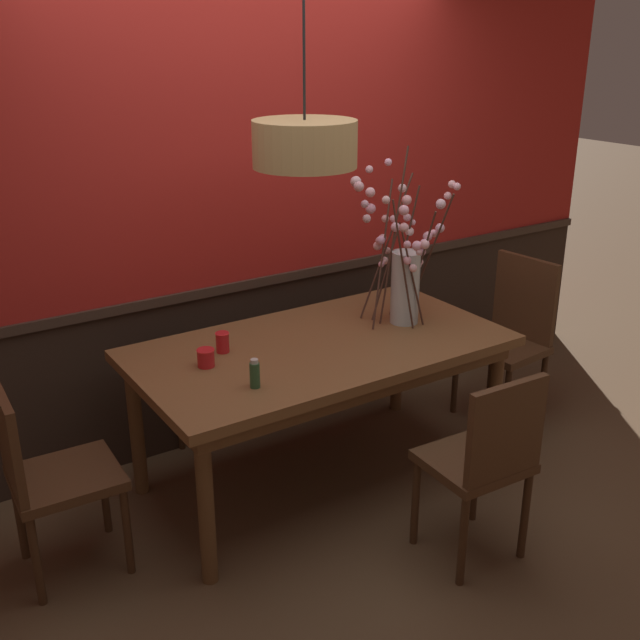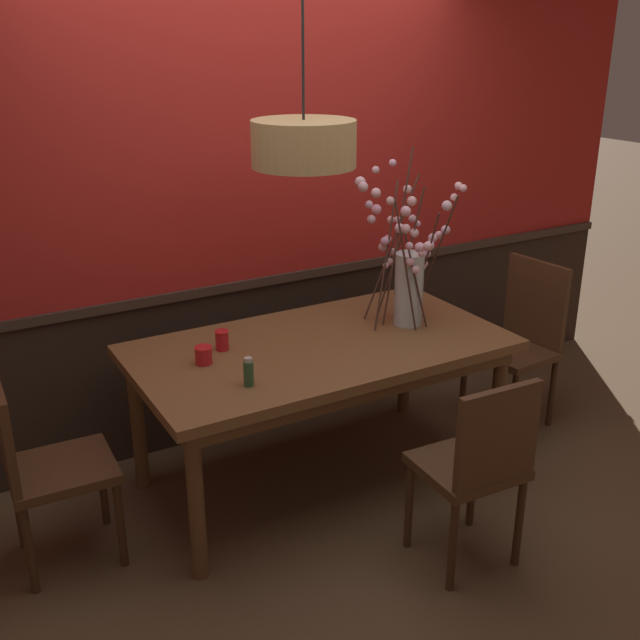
{
  "view_description": "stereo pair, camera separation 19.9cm",
  "coord_description": "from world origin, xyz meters",
  "px_view_note": "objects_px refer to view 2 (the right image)",
  "views": [
    {
      "loc": [
        -1.88,
        -2.87,
        2.22
      ],
      "look_at": [
        0.0,
        0.0,
        0.9
      ],
      "focal_mm": 42.52,
      "sensor_mm": 36.0,
      "label": 1
    },
    {
      "loc": [
        -1.71,
        -2.97,
        2.22
      ],
      "look_at": [
        0.0,
        0.0,
        0.9
      ],
      "focal_mm": 42.52,
      "sensor_mm": 36.0,
      "label": 2
    }
  ],
  "objects_px": {
    "chair_near_side_right": "(478,462)",
    "candle_holder_nearer_edge": "(222,340)",
    "chair_head_west_end": "(43,463)",
    "chair_head_east_end": "(521,335)",
    "vase_with_blossoms": "(407,272)",
    "chair_far_side_left": "(201,338)",
    "condiment_bottle": "(249,372)",
    "pendant_lamp": "(304,144)",
    "dining_table": "(320,359)",
    "candle_holder_nearer_center": "(204,355)",
    "chair_far_side_right": "(279,323)"
  },
  "relations": [
    {
      "from": "chair_near_side_right",
      "to": "chair_head_east_end",
      "type": "bearing_deg",
      "value": 39.27
    },
    {
      "from": "candle_holder_nearer_center",
      "to": "vase_with_blossoms",
      "type": "bearing_deg",
      "value": -1.48
    },
    {
      "from": "dining_table",
      "to": "chair_head_west_end",
      "type": "xyz_separation_m",
      "value": [
        -1.35,
        0.01,
        -0.19
      ]
    },
    {
      "from": "chair_far_side_right",
      "to": "chair_near_side_right",
      "type": "bearing_deg",
      "value": -89.55
    },
    {
      "from": "candle_holder_nearer_edge",
      "to": "condiment_bottle",
      "type": "xyz_separation_m",
      "value": [
        -0.05,
        -0.42,
        0.01
      ]
    },
    {
      "from": "candle_holder_nearer_center",
      "to": "condiment_bottle",
      "type": "distance_m",
      "value": 0.32
    },
    {
      "from": "chair_far_side_right",
      "to": "vase_with_blossoms",
      "type": "xyz_separation_m",
      "value": [
        0.31,
        -0.86,
        0.51
      ]
    },
    {
      "from": "candle_holder_nearer_edge",
      "to": "chair_head_east_end",
      "type": "bearing_deg",
      "value": -5.08
    },
    {
      "from": "dining_table",
      "to": "chair_far_side_left",
      "type": "height_order",
      "value": "chair_far_side_left"
    },
    {
      "from": "chair_far_side_left",
      "to": "candle_holder_nearer_center",
      "type": "relative_size",
      "value": 11.26
    },
    {
      "from": "chair_far_side_right",
      "to": "condiment_bottle",
      "type": "bearing_deg",
      "value": -122.25
    },
    {
      "from": "condiment_bottle",
      "to": "chair_head_west_end",
      "type": "bearing_deg",
      "value": 162.2
    },
    {
      "from": "vase_with_blossoms",
      "to": "pendant_lamp",
      "type": "distance_m",
      "value": 0.94
    },
    {
      "from": "vase_with_blossoms",
      "to": "dining_table",
      "type": "bearing_deg",
      "value": -177.06
    },
    {
      "from": "chair_far_side_left",
      "to": "vase_with_blossoms",
      "type": "xyz_separation_m",
      "value": [
        0.8,
        -0.9,
        0.53
      ]
    },
    {
      "from": "chair_near_side_right",
      "to": "candle_holder_nearer_center",
      "type": "height_order",
      "value": "chair_near_side_right"
    },
    {
      "from": "chair_head_west_end",
      "to": "chair_head_east_end",
      "type": "relative_size",
      "value": 0.92
    },
    {
      "from": "chair_head_west_end",
      "to": "chair_head_east_end",
      "type": "distance_m",
      "value": 2.71
    },
    {
      "from": "chair_head_west_end",
      "to": "candle_holder_nearer_edge",
      "type": "height_order",
      "value": "chair_head_west_end"
    },
    {
      "from": "vase_with_blossoms",
      "to": "candle_holder_nearer_center",
      "type": "xyz_separation_m",
      "value": [
        -1.12,
        0.03,
        -0.23
      ]
    },
    {
      "from": "chair_head_west_end",
      "to": "chair_near_side_right",
      "type": "bearing_deg",
      "value": -30.56
    },
    {
      "from": "vase_with_blossoms",
      "to": "candle_holder_nearer_center",
      "type": "height_order",
      "value": "vase_with_blossoms"
    },
    {
      "from": "vase_with_blossoms",
      "to": "candle_holder_nearer_edge",
      "type": "distance_m",
      "value": 1.02
    },
    {
      "from": "dining_table",
      "to": "chair_head_east_end",
      "type": "height_order",
      "value": "chair_head_east_end"
    },
    {
      "from": "chair_far_side_left",
      "to": "vase_with_blossoms",
      "type": "height_order",
      "value": "vase_with_blossoms"
    },
    {
      "from": "candle_holder_nearer_center",
      "to": "condiment_bottle",
      "type": "relative_size",
      "value": 0.65
    },
    {
      "from": "chair_far_side_right",
      "to": "vase_with_blossoms",
      "type": "bearing_deg",
      "value": -70.16
    },
    {
      "from": "chair_far_side_left",
      "to": "condiment_bottle",
      "type": "distance_m",
      "value": 1.25
    },
    {
      "from": "dining_table",
      "to": "candle_holder_nearer_edge",
      "type": "height_order",
      "value": "candle_holder_nearer_edge"
    },
    {
      "from": "dining_table",
      "to": "chair_near_side_right",
      "type": "height_order",
      "value": "chair_near_side_right"
    },
    {
      "from": "chair_near_side_right",
      "to": "candle_holder_nearer_center",
      "type": "xyz_separation_m",
      "value": [
        -0.82,
        0.98,
        0.3
      ]
    },
    {
      "from": "pendant_lamp",
      "to": "dining_table",
      "type": "bearing_deg",
      "value": 16.5
    },
    {
      "from": "vase_with_blossoms",
      "to": "condiment_bottle",
      "type": "distance_m",
      "value": 1.09
    },
    {
      "from": "dining_table",
      "to": "vase_with_blossoms",
      "type": "distance_m",
      "value": 0.64
    },
    {
      "from": "chair_head_west_end",
      "to": "vase_with_blossoms",
      "type": "distance_m",
      "value": 1.96
    },
    {
      "from": "chair_far_side_left",
      "to": "chair_far_side_right",
      "type": "distance_m",
      "value": 0.49
    },
    {
      "from": "chair_near_side_right",
      "to": "candle_holder_nearer_edge",
      "type": "relative_size",
      "value": 9.07
    },
    {
      "from": "dining_table",
      "to": "pendant_lamp",
      "type": "xyz_separation_m",
      "value": [
        -0.1,
        -0.03,
        1.06
      ]
    },
    {
      "from": "chair_head_west_end",
      "to": "chair_near_side_right",
      "type": "relative_size",
      "value": 0.98
    },
    {
      "from": "chair_head_west_end",
      "to": "condiment_bottle",
      "type": "height_order",
      "value": "condiment_bottle"
    },
    {
      "from": "chair_near_side_right",
      "to": "vase_with_blossoms",
      "type": "height_order",
      "value": "vase_with_blossoms"
    },
    {
      "from": "vase_with_blossoms",
      "to": "chair_far_side_left",
      "type": "bearing_deg",
      "value": 131.74
    },
    {
      "from": "chair_near_side_right",
      "to": "chair_far_side_right",
      "type": "bearing_deg",
      "value": 90.45
    },
    {
      "from": "chair_far_side_right",
      "to": "pendant_lamp",
      "type": "height_order",
      "value": "pendant_lamp"
    },
    {
      "from": "chair_far_side_right",
      "to": "candle_holder_nearer_center",
      "type": "height_order",
      "value": "chair_far_side_right"
    },
    {
      "from": "chair_head_west_end",
      "to": "vase_with_blossoms",
      "type": "height_order",
      "value": "vase_with_blossoms"
    },
    {
      "from": "chair_near_side_right",
      "to": "chair_head_west_end",
      "type": "bearing_deg",
      "value": 149.44
    },
    {
      "from": "dining_table",
      "to": "chair_far_side_right",
      "type": "xyz_separation_m",
      "value": [
        0.22,
        0.89,
        -0.16
      ]
    },
    {
      "from": "chair_head_west_end",
      "to": "candle_holder_nearer_edge",
      "type": "distance_m",
      "value": 0.97
    },
    {
      "from": "chair_near_side_right",
      "to": "candle_holder_nearer_edge",
      "type": "height_order",
      "value": "chair_near_side_right"
    }
  ]
}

